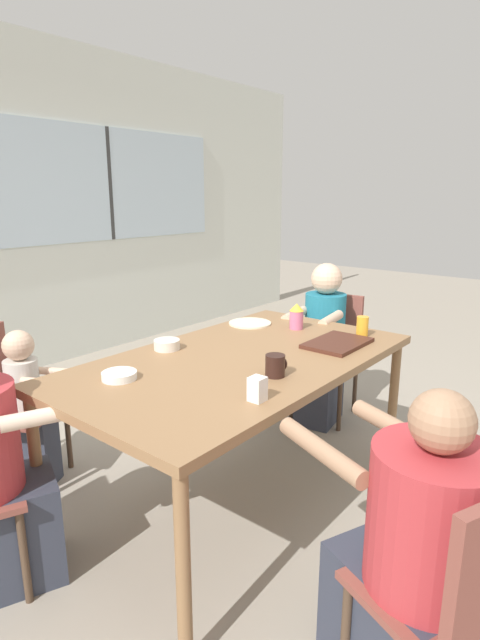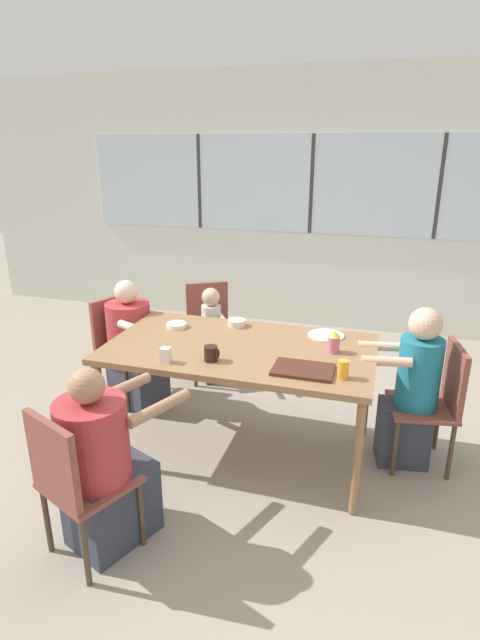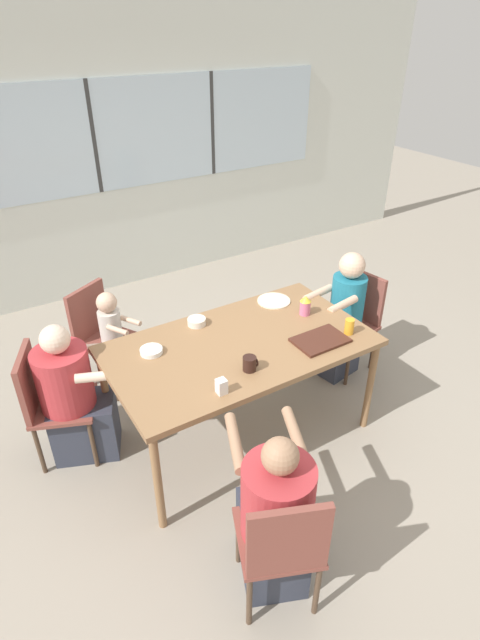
{
  "view_description": "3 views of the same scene",
  "coord_description": "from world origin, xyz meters",
  "px_view_note": "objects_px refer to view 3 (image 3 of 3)",
  "views": [
    {
      "loc": [
        -1.72,
        -1.41,
        1.52
      ],
      "look_at": [
        0.0,
        0.0,
        0.96
      ],
      "focal_mm": 28.0,
      "sensor_mm": 36.0,
      "label": 1
    },
    {
      "loc": [
        0.87,
        -2.88,
        2.02
      ],
      "look_at": [
        0.0,
        0.0,
        0.96
      ],
      "focal_mm": 28.0,
      "sensor_mm": 36.0,
      "label": 2
    },
    {
      "loc": [
        -1.43,
        -2.31,
        2.62
      ],
      "look_at": [
        0.0,
        0.0,
        0.96
      ],
      "focal_mm": 28.0,
      "sensor_mm": 36.0,
      "label": 3
    }
  ],
  "objects_px": {
    "coffee_mug": "(250,363)",
    "bowl_white_shallow": "(197,322)",
    "chair_for_toddler": "(99,329)",
    "person_woman_green_shirt": "(274,518)",
    "chair_for_man_teal_shirt": "(355,314)",
    "milk_carton_small": "(221,386)",
    "person_man_blue_shirt": "(75,400)",
    "chair_for_woman_green_shirt": "(283,543)",
    "person_toddler": "(115,343)",
    "juice_glass": "(349,326)",
    "person_man_teal_shirt": "(343,320)",
    "sippy_cup": "(305,305)",
    "chair_for_man_blue_shirt": "(47,397)",
    "bowl_cereal": "(151,351)"
  },
  "relations": [
    {
      "from": "person_woman_green_shirt",
      "to": "person_man_blue_shirt",
      "type": "xyz_separation_m",
      "value": [
        -0.6,
        1.44,
        0.0
      ]
    },
    {
      "from": "chair_for_woman_green_shirt",
      "to": "person_toddler",
      "type": "bearing_deg",
      "value": 114.34
    },
    {
      "from": "chair_for_man_teal_shirt",
      "to": "milk_carton_small",
      "type": "bearing_deg",
      "value": 100.34
    },
    {
      "from": "chair_for_toddler",
      "to": "sippy_cup",
      "type": "relative_size",
      "value": 5.74
    },
    {
      "from": "chair_for_woman_green_shirt",
      "to": "chair_for_man_teal_shirt",
      "type": "xyz_separation_m",
      "value": [
        1.75,
        1.39,
        0.0
      ]
    },
    {
      "from": "chair_for_toddler",
      "to": "coffee_mug",
      "type": "relative_size",
      "value": 9.03
    },
    {
      "from": "chair_for_woman_green_shirt",
      "to": "chair_for_toddler",
      "type": "distance_m",
      "value": 2.29
    },
    {
      "from": "chair_for_toddler",
      "to": "juice_glass",
      "type": "height_order",
      "value": "juice_glass"
    },
    {
      "from": "person_man_teal_shirt",
      "to": "milk_carton_small",
      "type": "height_order",
      "value": "person_man_teal_shirt"
    },
    {
      "from": "chair_for_toddler",
      "to": "person_man_blue_shirt",
      "type": "height_order",
      "value": "person_man_blue_shirt"
    },
    {
      "from": "person_man_blue_shirt",
      "to": "person_man_teal_shirt",
      "type": "bearing_deg",
      "value": 106.0
    },
    {
      "from": "chair_for_toddler",
      "to": "juice_glass",
      "type": "xyz_separation_m",
      "value": [
        1.32,
        -1.39,
        0.33
      ]
    },
    {
      "from": "chair_for_man_blue_shirt",
      "to": "chair_for_toddler",
      "type": "bearing_deg",
      "value": 160.91
    },
    {
      "from": "chair_for_man_teal_shirt",
      "to": "person_man_blue_shirt",
      "type": "relative_size",
      "value": 0.82
    },
    {
      "from": "chair_for_man_blue_shirt",
      "to": "chair_for_toddler",
      "type": "distance_m",
      "value": 0.84
    },
    {
      "from": "person_toddler",
      "to": "juice_glass",
      "type": "xyz_separation_m",
      "value": [
        1.24,
        -1.26,
        0.42
      ]
    },
    {
      "from": "coffee_mug",
      "to": "bowl_cereal",
      "type": "xyz_separation_m",
      "value": [
        -0.44,
        0.48,
        -0.03
      ]
    },
    {
      "from": "chair_for_woman_green_shirt",
      "to": "chair_for_man_teal_shirt",
      "type": "distance_m",
      "value": 2.24
    },
    {
      "from": "juice_glass",
      "to": "bowl_white_shallow",
      "type": "xyz_separation_m",
      "value": [
        -0.82,
        0.64,
        -0.03
      ]
    },
    {
      "from": "sippy_cup",
      "to": "chair_for_man_blue_shirt",
      "type": "bearing_deg",
      "value": 167.02
    },
    {
      "from": "person_woman_green_shirt",
      "to": "person_toddler",
      "type": "relative_size",
      "value": 1.2
    },
    {
      "from": "chair_for_man_teal_shirt",
      "to": "person_man_teal_shirt",
      "type": "bearing_deg",
      "value": 90.0
    },
    {
      "from": "coffee_mug",
      "to": "person_toddler",
      "type": "bearing_deg",
      "value": 110.03
    },
    {
      "from": "chair_for_man_blue_shirt",
      "to": "person_man_blue_shirt",
      "type": "relative_size",
      "value": 0.82
    },
    {
      "from": "person_man_blue_shirt",
      "to": "milk_carton_small",
      "type": "relative_size",
      "value": 11.07
    },
    {
      "from": "person_man_blue_shirt",
      "to": "juice_glass",
      "type": "bearing_deg",
      "value": 89.93
    },
    {
      "from": "coffee_mug",
      "to": "bowl_white_shallow",
      "type": "bearing_deg",
      "value": 93.18
    },
    {
      "from": "chair_for_man_blue_shirt",
      "to": "person_man_teal_shirt",
      "type": "distance_m",
      "value": 2.3
    },
    {
      "from": "chair_for_toddler",
      "to": "person_woman_green_shirt",
      "type": "bearing_deg",
      "value": 65.91
    },
    {
      "from": "person_man_teal_shirt",
      "to": "coffee_mug",
      "type": "height_order",
      "value": "person_man_teal_shirt"
    },
    {
      "from": "sippy_cup",
      "to": "bowl_white_shallow",
      "type": "relative_size",
      "value": 1.15
    },
    {
      "from": "person_man_teal_shirt",
      "to": "juice_glass",
      "type": "bearing_deg",
      "value": 129.32
    },
    {
      "from": "person_man_teal_shirt",
      "to": "milk_carton_small",
      "type": "distance_m",
      "value": 1.59
    },
    {
      "from": "chair_for_woman_green_shirt",
      "to": "chair_for_man_blue_shirt",
      "type": "relative_size",
      "value": 1.0
    },
    {
      "from": "juice_glass",
      "to": "bowl_white_shallow",
      "type": "bearing_deg",
      "value": 142.13
    },
    {
      "from": "chair_for_toddler",
      "to": "person_man_teal_shirt",
      "type": "bearing_deg",
      "value": 122.29
    },
    {
      "from": "chair_for_toddler",
      "to": "coffee_mug",
      "type": "xyz_separation_m",
      "value": [
        0.53,
        -1.38,
        0.33
      ]
    },
    {
      "from": "bowl_cereal",
      "to": "coffee_mug",
      "type": "bearing_deg",
      "value": -47.44
    },
    {
      "from": "bowl_cereal",
      "to": "person_woman_green_shirt",
      "type": "bearing_deg",
      "value": -84.7
    },
    {
      "from": "chair_for_toddler",
      "to": "bowl_white_shallow",
      "type": "xyz_separation_m",
      "value": [
        0.5,
        -0.75,
        0.3
      ]
    },
    {
      "from": "chair_for_man_blue_shirt",
      "to": "milk_carton_small",
      "type": "bearing_deg",
      "value": 66.3
    },
    {
      "from": "person_man_blue_shirt",
      "to": "person_toddler",
      "type": "distance_m",
      "value": 0.73
    },
    {
      "from": "chair_for_woman_green_shirt",
      "to": "sippy_cup",
      "type": "xyz_separation_m",
      "value": [
        1.09,
        1.25,
        0.35
      ]
    },
    {
      "from": "person_man_blue_shirt",
      "to": "person_woman_green_shirt",
      "type": "bearing_deg",
      "value": 44.79
    },
    {
      "from": "chair_for_woman_green_shirt",
      "to": "milk_carton_small",
      "type": "distance_m",
      "value": 0.88
    },
    {
      "from": "chair_for_man_blue_shirt",
      "to": "person_man_blue_shirt",
      "type": "distance_m",
      "value": 0.18
    },
    {
      "from": "bowl_white_shallow",
      "to": "chair_for_man_blue_shirt",
      "type": "bearing_deg",
      "value": 173.12
    },
    {
      "from": "chair_for_man_teal_shirt",
      "to": "coffee_mug",
      "type": "xyz_separation_m",
      "value": [
        -1.36,
        -0.49,
        0.33
      ]
    },
    {
      "from": "person_toddler",
      "to": "bowl_cereal",
      "type": "height_order",
      "value": "person_toddler"
    },
    {
      "from": "person_woman_green_shirt",
      "to": "milk_carton_small",
      "type": "bearing_deg",
      "value": 106.35
    }
  ]
}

